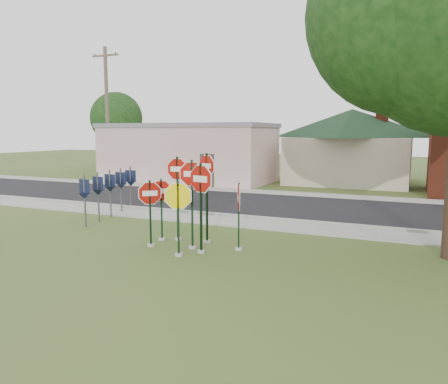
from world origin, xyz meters
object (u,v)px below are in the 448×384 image
at_px(stop_sign_center, 192,191).
at_px(stop_sign_yellow, 178,209).
at_px(utility_pole_near, 107,112).
at_px(pedestrian, 187,175).
at_px(stop_sign_left, 150,205).

height_order(stop_sign_center, stop_sign_yellow, stop_sign_center).
height_order(stop_sign_center, utility_pole_near, utility_pole_near).
distance_m(stop_sign_center, stop_sign_yellow, 0.98).
relative_size(stop_sign_yellow, pedestrian, 1.38).
xyz_separation_m(stop_sign_left, pedestrian, (-5.83, 13.02, -0.42)).
relative_size(stop_sign_yellow, stop_sign_left, 1.05).
xyz_separation_m(stop_sign_yellow, stop_sign_left, (-1.34, 0.58, -0.08)).
bearing_deg(stop_sign_yellow, stop_sign_center, 91.61).
bearing_deg(pedestrian, stop_sign_left, 126.90).
bearing_deg(stop_sign_left, utility_pole_near, 132.34).
distance_m(stop_sign_yellow, pedestrian, 15.38).
xyz_separation_m(stop_sign_center, stop_sign_yellow, (0.03, -0.90, -0.40)).
xyz_separation_m(stop_sign_left, utility_pole_near, (-12.85, 14.10, 3.65)).
relative_size(stop_sign_center, utility_pole_near, 0.30).
distance_m(stop_sign_left, pedestrian, 14.27).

